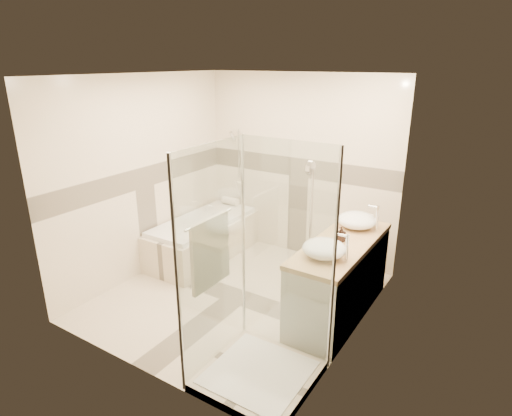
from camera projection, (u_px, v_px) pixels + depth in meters
The scene contains 12 objects.
room at pixel (241, 195), 4.61m from camera, with size 2.82×3.02×2.52m.
bathtub at pixel (203, 236), 5.98m from camera, with size 0.75×1.70×0.56m.
vanity at pixel (339, 279), 4.57m from camera, with size 0.58×1.62×0.85m.
shower_enclosure at pixel (252, 322), 3.68m from camera, with size 0.96×0.93×2.04m.
vessel_sink_near at pixel (357, 220), 4.80m from camera, with size 0.43×0.43×0.17m, color white.
vessel_sink_far at pixel (324, 248), 4.08m from camera, with size 0.42×0.42×0.17m, color white.
faucet_near at pixel (376, 216), 4.66m from camera, with size 0.12×0.03×0.30m.
faucet_far at pixel (346, 246), 3.95m from camera, with size 0.12×0.03×0.28m.
amenity_bottle_a at pixel (341, 234), 4.42m from camera, with size 0.07×0.07×0.16m, color black.
amenity_bottle_b at pixel (342, 235), 4.45m from camera, with size 0.10×0.10×0.13m, color black.
folded_towels at pixel (362, 219), 4.97m from camera, with size 0.15×0.25×0.08m, color white.
rolled_towel at pixel (231, 201), 6.47m from camera, with size 0.11×0.11×0.25m, color white.
Camera 1 is at (2.55, -3.62, 2.64)m, focal length 30.00 mm.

